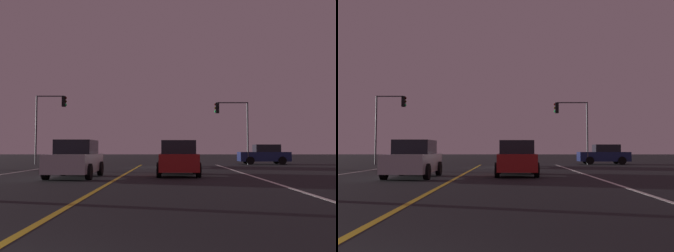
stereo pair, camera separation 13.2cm
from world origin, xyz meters
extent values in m
cube|color=silver|center=(6.23, 11.61, 0.00)|extent=(0.16, 35.21, 0.01)
cube|color=gold|center=(0.00, 11.61, 0.00)|extent=(0.16, 35.21, 0.01)
cylinder|color=black|center=(9.15, 29.65, 0.34)|extent=(0.68, 0.22, 0.68)
cylinder|color=black|center=(9.15, 31.45, 0.34)|extent=(0.68, 0.22, 0.68)
cylinder|color=black|center=(11.85, 29.65, 0.34)|extent=(0.68, 0.22, 0.68)
cylinder|color=black|center=(11.85, 31.45, 0.34)|extent=(0.68, 0.22, 0.68)
cube|color=navy|center=(10.50, 30.55, 0.66)|extent=(4.30, 1.80, 0.80)
cube|color=black|center=(10.75, 30.55, 1.38)|extent=(2.10, 1.60, 0.64)
cube|color=red|center=(12.60, 29.95, 0.76)|extent=(0.08, 0.24, 0.16)
cube|color=red|center=(12.60, 31.15, 0.76)|extent=(0.08, 0.24, 0.16)
cylinder|color=black|center=(1.91, 26.42, 0.34)|extent=(0.22, 0.68, 0.68)
cylinder|color=black|center=(3.71, 26.42, 0.34)|extent=(0.22, 0.68, 0.68)
cylinder|color=black|center=(1.91, 23.72, 0.34)|extent=(0.22, 0.68, 0.68)
cylinder|color=black|center=(3.71, 23.72, 0.34)|extent=(0.22, 0.68, 0.68)
cube|color=silver|center=(2.81, 25.07, 0.66)|extent=(1.80, 4.30, 0.80)
cube|color=black|center=(2.81, 24.82, 1.38)|extent=(1.60, 2.10, 0.64)
cube|color=red|center=(2.21, 22.97, 0.76)|extent=(0.24, 0.08, 0.16)
cube|color=red|center=(3.41, 22.97, 0.76)|extent=(0.24, 0.08, 0.16)
cylinder|color=black|center=(-1.08, 13.28, 0.34)|extent=(0.22, 0.68, 0.68)
cylinder|color=black|center=(-2.88, 13.28, 0.34)|extent=(0.22, 0.68, 0.68)
cylinder|color=black|center=(-1.08, 15.98, 0.34)|extent=(0.22, 0.68, 0.68)
cylinder|color=black|center=(-2.88, 15.98, 0.34)|extent=(0.22, 0.68, 0.68)
cube|color=#B7BABF|center=(-1.98, 14.63, 0.66)|extent=(1.80, 4.30, 0.80)
cube|color=black|center=(-1.98, 14.88, 1.38)|extent=(1.60, 2.10, 0.64)
cube|color=red|center=(-1.38, 16.73, 0.76)|extent=(0.24, 0.08, 0.16)
cube|color=red|center=(-2.58, 16.73, 0.76)|extent=(0.24, 0.08, 0.16)
cylinder|color=black|center=(1.80, 17.45, 0.34)|extent=(0.22, 0.68, 0.68)
cylinder|color=black|center=(3.60, 17.45, 0.34)|extent=(0.22, 0.68, 0.68)
cylinder|color=black|center=(1.80, 14.75, 0.34)|extent=(0.22, 0.68, 0.68)
cylinder|color=black|center=(3.60, 14.75, 0.34)|extent=(0.22, 0.68, 0.68)
cube|color=maroon|center=(2.70, 16.10, 0.66)|extent=(1.80, 4.30, 0.80)
cube|color=black|center=(2.70, 15.85, 1.38)|extent=(1.60, 2.10, 0.64)
cube|color=red|center=(2.10, 14.00, 0.76)|extent=(0.24, 0.08, 0.16)
cube|color=red|center=(3.30, 14.00, 0.76)|extent=(0.24, 0.08, 0.16)
cylinder|color=#4C4C51|center=(8.98, 29.71, 2.65)|extent=(0.14, 0.14, 5.31)
cylinder|color=#4C4C51|center=(7.69, 29.71, 5.26)|extent=(2.56, 0.10, 0.10)
cube|color=black|center=(6.41, 29.71, 4.81)|extent=(0.28, 0.36, 0.90)
sphere|color=#3A0605|center=(6.25, 29.71, 5.11)|extent=(0.20, 0.20, 0.20)
sphere|color=#3C2706|center=(6.25, 29.71, 4.81)|extent=(0.20, 0.20, 0.20)
sphere|color=#19E059|center=(6.25, 29.71, 4.51)|extent=(0.20, 0.20, 0.20)
cylinder|color=#4C4C51|center=(-8.98, 29.71, 2.93)|extent=(0.14, 0.14, 5.86)
cylinder|color=#4C4C51|center=(-7.82, 29.71, 5.81)|extent=(2.31, 0.10, 0.10)
cube|color=black|center=(-6.67, 29.71, 5.36)|extent=(0.28, 0.36, 0.90)
sphere|color=#3A0605|center=(-6.51, 29.71, 5.66)|extent=(0.20, 0.20, 0.20)
sphere|color=#3C2706|center=(-6.51, 29.71, 5.36)|extent=(0.20, 0.20, 0.20)
sphere|color=#19E059|center=(-6.51, 29.71, 5.06)|extent=(0.20, 0.20, 0.20)
camera|label=1|loc=(2.21, -2.78, 1.26)|focal=41.08mm
camera|label=2|loc=(2.34, -2.78, 1.26)|focal=41.08mm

